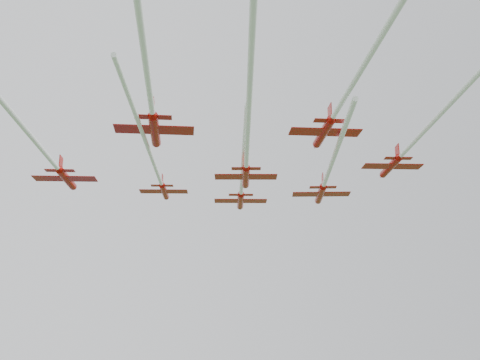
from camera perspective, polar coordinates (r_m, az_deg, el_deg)
name	(u,v)px	position (r m, az deg, el deg)	size (l,w,h in m)	color
jet_lead	(242,185)	(103.34, 0.16, -0.47)	(21.55, 49.45, 2.96)	#B20803
jet_row2_left	(155,168)	(87.65, -8.02, 1.16)	(20.70, 49.55, 2.35)	#B20803
jet_row2_right	(326,179)	(94.09, 8.15, 0.08)	(21.06, 42.63, 2.88)	#B20803
jet_row3_left	(44,152)	(78.51, -18.09, 2.56)	(20.00, 49.45, 2.65)	#B20803
jet_row3_mid	(247,148)	(77.09, 0.67, 3.06)	(23.20, 52.32, 2.76)	#B20803
jet_row3_right	(417,139)	(81.36, 16.42, 3.78)	(19.97, 49.32, 2.61)	#B20803
jet_row4_left	(150,93)	(63.78, -8.56, 8.19)	(18.05, 49.37, 2.86)	#B20803
jet_row4_right	(362,68)	(60.94, 11.49, 10.33)	(23.03, 64.05, 2.69)	#B20803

